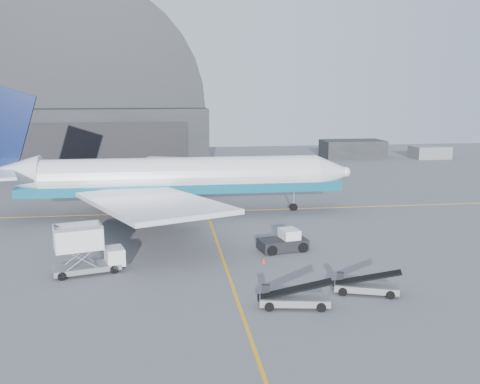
{
  "coord_description": "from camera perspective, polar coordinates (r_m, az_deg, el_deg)",
  "views": [
    {
      "loc": [
        -4.95,
        -46.89,
        15.26
      ],
      "look_at": [
        2.86,
        9.24,
        4.5
      ],
      "focal_mm": 40.0,
      "sensor_mm": 36.0,
      "label": 1
    }
  ],
  "objects": [
    {
      "name": "pushback_tug",
      "position": [
        52.24,
        4.72,
        -5.36
      ],
      "size": [
        4.96,
        3.42,
        2.11
      ],
      "rotation": [
        0.0,
        0.0,
        0.19
      ],
      "color": "black",
      "rests_on": "ground"
    },
    {
      "name": "traffic_cone",
      "position": [
        48.47,
        2.51,
        -7.34
      ],
      "size": [
        0.31,
        0.31,
        0.45
      ],
      "color": "#EC3B07",
      "rests_on": "ground"
    },
    {
      "name": "taxi_lines",
      "position": [
        61.68,
        -3.08,
        -3.58
      ],
      "size": [
        80.0,
        42.12,
        0.02
      ],
      "color": "gold",
      "rests_on": "ground"
    },
    {
      "name": "airliner",
      "position": [
        66.79,
        -7.74,
        1.5
      ],
      "size": [
        47.2,
        45.77,
        16.57
      ],
      "color": "white",
      "rests_on": "ground"
    },
    {
      "name": "distant_bldg_a",
      "position": [
        127.33,
        11.88,
        3.64
      ],
      "size": [
        14.0,
        8.0,
        4.0
      ],
      "primitive_type": "cube",
      "color": "black",
      "rests_on": "ground"
    },
    {
      "name": "hangar",
      "position": [
        113.27,
        -16.71,
        7.41
      ],
      "size": [
        50.0,
        28.3,
        28.0
      ],
      "color": "black",
      "rests_on": "ground"
    },
    {
      "name": "distant_bldg_b",
      "position": [
        130.49,
        19.53,
        3.42
      ],
      "size": [
        8.0,
        6.0,
        2.8
      ],
      "primitive_type": "cube",
      "color": "slate",
      "rests_on": "ground"
    },
    {
      "name": "catering_truck",
      "position": [
        47.11,
        -16.18,
        -5.98
      ],
      "size": [
        6.23,
        3.64,
        4.03
      ],
      "rotation": [
        0.0,
        0.0,
        0.27
      ],
      "color": "slate",
      "rests_on": "ground"
    },
    {
      "name": "ground",
      "position": [
        49.56,
        -1.82,
        -7.19
      ],
      "size": [
        200.0,
        200.0,
        0.0
      ],
      "primitive_type": "plane",
      "color": "#565659",
      "rests_on": "ground"
    },
    {
      "name": "belt_loader_b",
      "position": [
        42.49,
        13.23,
        -9.73
      ],
      "size": [
        5.18,
        3.08,
        1.95
      ],
      "rotation": [
        0.0,
        0.0,
        -0.33
      ],
      "color": "slate",
      "rests_on": "ground"
    },
    {
      "name": "belt_loader_a",
      "position": [
        39.18,
        5.74,
        -11.24
      ],
      "size": [
        5.44,
        2.56,
        2.03
      ],
      "rotation": [
        0.0,
        0.0,
        -0.17
      ],
      "color": "slate",
      "rests_on": "ground"
    }
  ]
}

